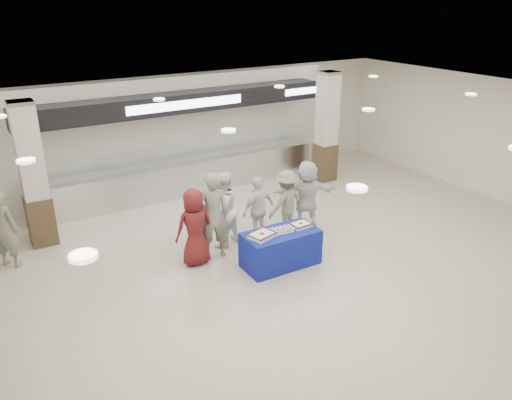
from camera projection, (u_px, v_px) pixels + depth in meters
ground at (298, 277)px, 9.86m from camera, size 14.00×14.00×0.00m
serving_line at (184, 153)px, 13.68m from camera, size 8.70×0.85×2.80m
column_left at (34, 179)px, 10.66m from camera, size 0.55×0.55×3.20m
column_right at (327, 130)px, 14.52m from camera, size 0.55×0.55×3.20m
display_table at (281, 248)px, 10.18m from camera, size 1.57×0.82×0.75m
sheet_cake_left at (262, 235)px, 9.80m from camera, size 0.56×0.49×0.10m
sheet_cake_right at (301, 224)px, 10.26m from camera, size 0.42×0.33×0.09m
cupcake_tray at (281, 230)px, 10.03m from camera, size 0.48×0.38×0.07m
civilian_maroon at (195, 227)px, 10.09m from camera, size 0.81×0.53×1.63m
soldier_a at (213, 215)px, 10.31m from camera, size 0.79×0.63×1.89m
chef_tall at (222, 210)px, 10.83m from camera, size 1.01×0.90×1.70m
chef_short at (258, 209)px, 11.09m from camera, size 0.95×0.56×1.52m
soldier_b at (286, 202)px, 11.43m from camera, size 1.08×0.75×1.53m
civilian_white at (307, 195)px, 11.70m from camera, size 1.61×0.98×1.66m
soldier_bg at (4, 229)px, 9.99m from camera, size 0.71×0.71×1.66m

